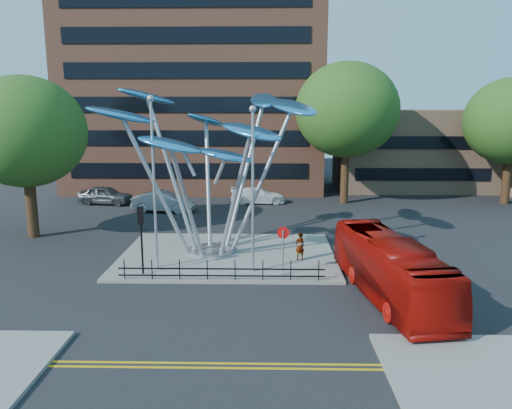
{
  "coord_description": "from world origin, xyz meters",
  "views": [
    {
      "loc": [
        1.16,
        -21.22,
        8.45
      ],
      "look_at": [
        0.64,
        4.0,
        3.42
      ],
      "focal_mm": 35.0,
      "sensor_mm": 36.0,
      "label": 1
    }
  ],
  "objects_px": {
    "street_lamp_left": "(153,168)",
    "parked_car_left": "(105,195)",
    "leaf_sculpture": "(208,134)",
    "parked_car_right": "(258,195)",
    "traffic_light_island": "(141,226)",
    "parked_car_mid": "(164,202)",
    "street_lamp_right": "(253,175)",
    "pedestrian": "(300,246)",
    "no_entry_sign_island": "(283,242)",
    "red_bus": "(390,268)",
    "tree_right": "(347,110)",
    "tree_far": "(512,121)",
    "tree_left": "(25,132)"
  },
  "relations": [
    {
      "from": "parked_car_left",
      "to": "red_bus",
      "type": "bearing_deg",
      "value": -127.57
    },
    {
      "from": "leaf_sculpture",
      "to": "parked_car_left",
      "type": "distance_m",
      "value": 18.91
    },
    {
      "from": "street_lamp_right",
      "to": "pedestrian",
      "type": "height_order",
      "value": "street_lamp_right"
    },
    {
      "from": "street_lamp_right",
      "to": "tree_left",
      "type": "bearing_deg",
      "value": 154.23
    },
    {
      "from": "street_lamp_left",
      "to": "parked_car_left",
      "type": "xyz_separation_m",
      "value": [
        -8.29,
        17.52,
        -4.56
      ]
    },
    {
      "from": "tree_far",
      "to": "parked_car_left",
      "type": "height_order",
      "value": "tree_far"
    },
    {
      "from": "no_entry_sign_island",
      "to": "parked_car_mid",
      "type": "xyz_separation_m",
      "value": [
        -9.09,
        15.48,
        -0.99
      ]
    },
    {
      "from": "no_entry_sign_island",
      "to": "pedestrian",
      "type": "xyz_separation_m",
      "value": [
        1.0,
        2.45,
        -0.89
      ]
    },
    {
      "from": "red_bus",
      "to": "leaf_sculpture",
      "type": "bearing_deg",
      "value": 134.31
    },
    {
      "from": "leaf_sculpture",
      "to": "street_lamp_right",
      "type": "distance_m",
      "value": 4.83
    },
    {
      "from": "traffic_light_island",
      "to": "pedestrian",
      "type": "height_order",
      "value": "traffic_light_island"
    },
    {
      "from": "leaf_sculpture",
      "to": "pedestrian",
      "type": "bearing_deg",
      "value": -18.74
    },
    {
      "from": "traffic_light_island",
      "to": "no_entry_sign_island",
      "type": "bearing_deg",
      "value": 0.13
    },
    {
      "from": "tree_left",
      "to": "traffic_light_island",
      "type": "bearing_deg",
      "value": -39.81
    },
    {
      "from": "street_lamp_left",
      "to": "street_lamp_right",
      "type": "height_order",
      "value": "street_lamp_left"
    },
    {
      "from": "leaf_sculpture",
      "to": "street_lamp_left",
      "type": "bearing_deg",
      "value": -127.4
    },
    {
      "from": "street_lamp_left",
      "to": "parked_car_left",
      "type": "relative_size",
      "value": 1.88
    },
    {
      "from": "no_entry_sign_island",
      "to": "red_bus",
      "type": "xyz_separation_m",
      "value": [
        4.65,
        -2.5,
        -0.46
      ]
    },
    {
      "from": "tree_right",
      "to": "parked_car_right",
      "type": "bearing_deg",
      "value": -177.65
    },
    {
      "from": "tree_far",
      "to": "street_lamp_left",
      "type": "height_order",
      "value": "tree_far"
    },
    {
      "from": "parked_car_mid",
      "to": "parked_car_left",
      "type": "bearing_deg",
      "value": 68.79
    },
    {
      "from": "tree_left",
      "to": "traffic_light_island",
      "type": "distance_m",
      "value": 12.44
    },
    {
      "from": "tree_right",
      "to": "parked_car_mid",
      "type": "xyz_separation_m",
      "value": [
        -15.09,
        -4.0,
        -7.21
      ]
    },
    {
      "from": "red_bus",
      "to": "traffic_light_island",
      "type": "bearing_deg",
      "value": 159.66
    },
    {
      "from": "street_lamp_right",
      "to": "leaf_sculpture",
      "type": "bearing_deg",
      "value": 124.91
    },
    {
      "from": "tree_right",
      "to": "traffic_light_island",
      "type": "distance_m",
      "value": 24.06
    },
    {
      "from": "street_lamp_left",
      "to": "red_bus",
      "type": "bearing_deg",
      "value": -17.37
    },
    {
      "from": "tree_left",
      "to": "leaf_sculpture",
      "type": "relative_size",
      "value": 0.81
    },
    {
      "from": "parked_car_mid",
      "to": "parked_car_right",
      "type": "height_order",
      "value": "parked_car_mid"
    },
    {
      "from": "leaf_sculpture",
      "to": "pedestrian",
      "type": "height_order",
      "value": "leaf_sculpture"
    },
    {
      "from": "tree_far",
      "to": "street_lamp_left",
      "type": "bearing_deg",
      "value": -145.08
    },
    {
      "from": "street_lamp_left",
      "to": "red_bus",
      "type": "relative_size",
      "value": 0.9
    },
    {
      "from": "tree_right",
      "to": "red_bus",
      "type": "relative_size",
      "value": 1.24
    },
    {
      "from": "parked_car_mid",
      "to": "red_bus",
      "type": "bearing_deg",
      "value": -135.86
    },
    {
      "from": "pedestrian",
      "to": "parked_car_right",
      "type": "xyz_separation_m",
      "value": [
        -2.54,
        16.73,
        -0.23
      ]
    },
    {
      "from": "leaf_sculpture",
      "to": "street_lamp_right",
      "type": "xyz_separation_m",
      "value": [
        2.57,
        -3.68,
        -1.78
      ]
    },
    {
      "from": "street_lamp_left",
      "to": "no_entry_sign_island",
      "type": "xyz_separation_m",
      "value": [
        6.5,
        -0.98,
        -3.54
      ]
    },
    {
      "from": "parked_car_right",
      "to": "tree_left",
      "type": "bearing_deg",
      "value": 124.87
    },
    {
      "from": "tree_right",
      "to": "leaf_sculpture",
      "type": "bearing_deg",
      "value": -123.31
    },
    {
      "from": "tree_far",
      "to": "traffic_light_island",
      "type": "relative_size",
      "value": 3.16
    },
    {
      "from": "traffic_light_island",
      "to": "parked_car_mid",
      "type": "height_order",
      "value": "traffic_light_island"
    },
    {
      "from": "street_lamp_left",
      "to": "traffic_light_island",
      "type": "distance_m",
      "value": 2.96
    },
    {
      "from": "street_lamp_right",
      "to": "tree_right",
      "type": "bearing_deg",
      "value": 68.46
    },
    {
      "from": "tree_far",
      "to": "no_entry_sign_island",
      "type": "height_order",
      "value": "tree_far"
    },
    {
      "from": "street_lamp_right",
      "to": "parked_car_mid",
      "type": "xyz_separation_m",
      "value": [
        -7.59,
        15.0,
        -4.27
      ]
    },
    {
      "from": "leaf_sculpture",
      "to": "parked_car_right",
      "type": "distance_m",
      "value": 16.43
    },
    {
      "from": "no_entry_sign_island",
      "to": "parked_car_left",
      "type": "xyz_separation_m",
      "value": [
        -14.79,
        18.51,
        -1.02
      ]
    },
    {
      "from": "red_bus",
      "to": "tree_right",
      "type": "bearing_deg",
      "value": 78.21
    },
    {
      "from": "parked_car_right",
      "to": "leaf_sculpture",
      "type": "bearing_deg",
      "value": 166.35
    },
    {
      "from": "no_entry_sign_island",
      "to": "tree_right",
      "type": "bearing_deg",
      "value": 72.88
    }
  ]
}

